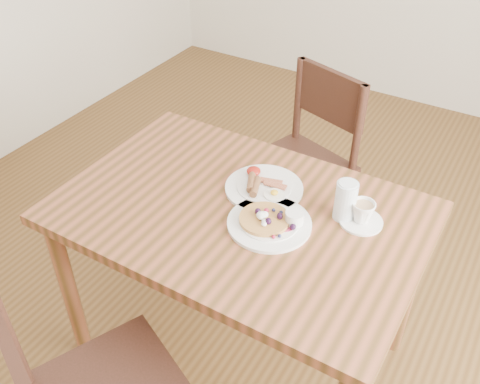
{
  "coord_description": "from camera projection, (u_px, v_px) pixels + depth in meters",
  "views": [
    {
      "loc": [
        0.7,
        -1.17,
        1.88
      ],
      "look_at": [
        0.0,
        0.0,
        0.82
      ],
      "focal_mm": 40.0,
      "sensor_mm": 36.0,
      "label": 1
    }
  ],
  "objects": [
    {
      "name": "pancake_plate",
      "position": [
        271.0,
        221.0,
        1.69
      ],
      "size": [
        0.27,
        0.27,
        0.06
      ],
      "color": "white",
      "rests_on": "dining_table"
    },
    {
      "name": "ground",
      "position": [
        240.0,
        347.0,
        2.23
      ],
      "size": [
        5.0,
        5.0,
        0.0
      ],
      "primitive_type": "plane",
      "color": "#523517",
      "rests_on": "ground"
    },
    {
      "name": "water_glass",
      "position": [
        345.0,
        201.0,
        1.69
      ],
      "size": [
        0.07,
        0.07,
        0.14
      ],
      "primitive_type": "cylinder",
      "color": "silver",
      "rests_on": "dining_table"
    },
    {
      "name": "dining_table",
      "position": [
        240.0,
        231.0,
        1.83
      ],
      "size": [
        1.2,
        0.8,
        0.75
      ],
      "color": "brown",
      "rests_on": "ground"
    },
    {
      "name": "chair_far",
      "position": [
        305.0,
        157.0,
        2.47
      ],
      "size": [
        0.53,
        0.53,
        0.88
      ],
      "rotation": [
        0.0,
        0.0,
        2.83
      ],
      "color": "#3B1C15",
      "rests_on": "ground"
    },
    {
      "name": "breakfast_plate",
      "position": [
        263.0,
        187.0,
        1.84
      ],
      "size": [
        0.27,
        0.27,
        0.04
      ],
      "color": "white",
      "rests_on": "dining_table"
    },
    {
      "name": "teacup_saucer",
      "position": [
        362.0,
        214.0,
        1.69
      ],
      "size": [
        0.14,
        0.14,
        0.08
      ],
      "color": "white",
      "rests_on": "dining_table"
    }
  ]
}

